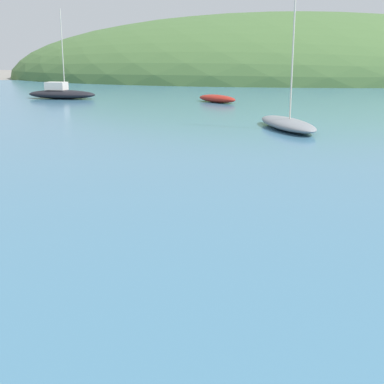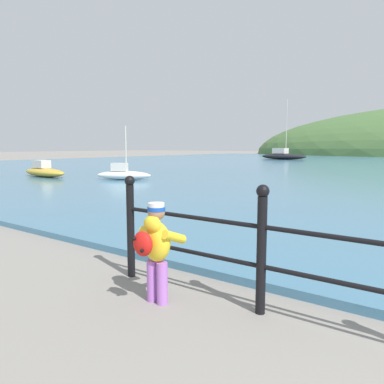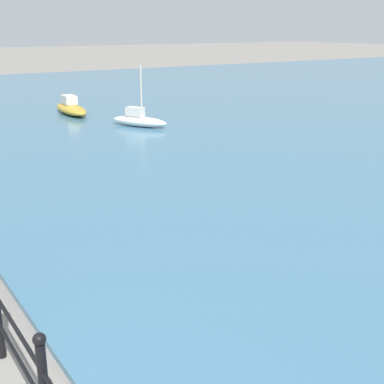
% 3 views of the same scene
% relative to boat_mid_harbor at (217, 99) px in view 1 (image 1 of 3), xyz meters
% --- Properties ---
extents(water, '(80.00, 60.00, 0.10)m').
position_rel_boat_mid_harbor_xyz_m(water, '(6.57, -3.32, -0.31)').
color(water, teal).
rests_on(water, ground).
extents(far_hillside, '(74.49, 40.97, 16.81)m').
position_rel_boat_mid_harbor_xyz_m(far_hillside, '(6.57, 36.51, -0.36)').
color(far_hillside, '#476B38').
rests_on(far_hillside, ground).
extents(boat_mid_harbor, '(3.27, 3.21, 0.52)m').
position_rel_boat_mid_harbor_xyz_m(boat_mid_harbor, '(0.00, 0.00, 0.00)').
color(boat_mid_harbor, maroon).
rests_on(boat_mid_harbor, water).
extents(boat_white_sailboat, '(5.33, 2.33, 6.34)m').
position_rel_boat_mid_harbor_xyz_m(boat_white_sailboat, '(-11.65, 1.63, 0.15)').
color(boat_white_sailboat, black).
rests_on(boat_white_sailboat, water).
extents(boat_blue_hull, '(3.15, 5.33, 6.11)m').
position_rel_boat_mid_harbor_xyz_m(boat_blue_hull, '(4.05, -12.68, 0.01)').
color(boat_blue_hull, gray).
rests_on(boat_blue_hull, water).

